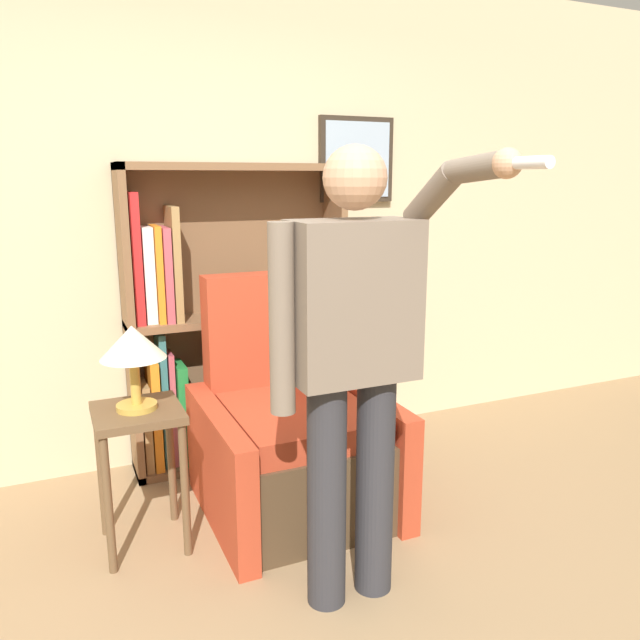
% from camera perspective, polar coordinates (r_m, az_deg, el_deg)
% --- Properties ---
extents(wall_back, '(8.00, 0.11, 2.80)m').
position_cam_1_polar(wall_back, '(3.63, -11.42, 9.01)').
color(wall_back, beige).
rests_on(wall_back, ground_plane).
extents(bookcase, '(1.25, 0.28, 1.71)m').
position_cam_1_polar(bookcase, '(3.58, -9.84, -0.45)').
color(bookcase, brown).
rests_on(bookcase, ground_plane).
extents(armchair, '(0.88, 0.93, 1.15)m').
position_cam_1_polar(armchair, '(3.19, -2.72, -10.72)').
color(armchair, '#4C3823').
rests_on(armchair, ground_plane).
extents(person_standing, '(0.61, 0.78, 1.75)m').
position_cam_1_polar(person_standing, '(2.28, 3.08, -2.89)').
color(person_standing, '#2D2D33').
rests_on(person_standing, ground_plane).
extents(side_table, '(0.37, 0.37, 0.65)m').
position_cam_1_polar(side_table, '(2.90, -16.20, -10.49)').
color(side_table, brown).
rests_on(side_table, ground_plane).
extents(table_lamp, '(0.28, 0.28, 0.37)m').
position_cam_1_polar(table_lamp, '(2.76, -16.75, -2.41)').
color(table_lamp, gold).
rests_on(table_lamp, side_table).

